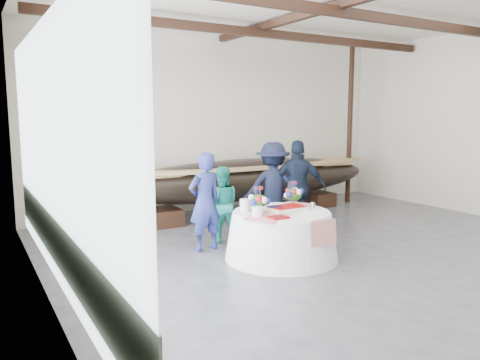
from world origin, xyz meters
TOP-DOWN VIEW (x-y plane):
  - floor at (0.00, 0.00)m, footprint 10.00×12.00m
  - wall_back at (0.00, 6.00)m, footprint 10.00×0.02m
  - wall_left at (-5.00, 0.00)m, footprint 0.02×12.00m
  - pavilion_structure at (0.00, 0.83)m, footprint 9.80×11.76m
  - open_bay at (-4.95, 1.00)m, footprint 0.03×7.00m
  - longboat_display at (0.17, 4.84)m, footprint 7.41×1.48m
  - banquet_table at (-1.24, 1.46)m, footprint 1.94×1.94m
  - tabletop_items at (-1.27, 1.58)m, footprint 1.83×1.35m
  - guest_woman_blue at (-2.15, 2.59)m, footprint 0.70×0.51m
  - guest_woman_teal at (-1.62, 2.94)m, footprint 0.88×0.80m
  - guest_man_left at (-0.38, 2.97)m, footprint 1.42×1.18m
  - guest_man_right at (-0.00, 2.62)m, footprint 1.22×1.03m

SIDE VIEW (x-z plane):
  - floor at x=0.00m, z-range -0.01..0.01m
  - banquet_table at x=-1.24m, z-range 0.00..0.83m
  - guest_woman_teal at x=-1.62m, z-range 0.00..1.48m
  - longboat_display at x=0.17m, z-range 0.19..1.58m
  - guest_woman_blue at x=-2.15m, z-range 0.00..1.80m
  - guest_man_left at x=-0.38m, z-range 0.00..1.91m
  - guest_man_right at x=0.00m, z-range 0.00..1.96m
  - tabletop_items at x=-1.27m, z-range 0.78..1.18m
  - open_bay at x=-4.95m, z-range 0.23..3.43m
  - wall_back at x=0.00m, z-range 0.00..4.50m
  - wall_left at x=-5.00m, z-range 0.00..4.50m
  - pavilion_structure at x=0.00m, z-range 1.75..6.25m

